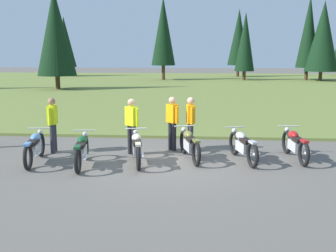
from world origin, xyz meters
The scene contains 13 objects.
ground_plane centered at (0.00, 0.00, 0.00)m, with size 140.00×140.00×0.00m, color #605B54.
grass_moorland centered at (0.00, 25.02, 0.05)m, with size 80.00×44.00×0.10m, color olive.
forest_treeline centered at (3.34, 33.22, 4.53)m, with size 45.79×26.51×8.88m.
motorcycle_sky_blue centered at (-3.59, -0.41, 0.44)m, with size 0.67×2.09×0.88m.
motorcycle_british_green centered at (-2.20, -0.62, 0.44)m, with size 0.65×2.09×0.88m.
motorcycle_cream centered at (-0.79, -0.21, 0.44)m, with size 0.72×2.08×0.88m.
motorcycle_olive centered at (0.64, 0.30, 0.44)m, with size 0.81×2.05×0.88m.
motorcycle_silver centered at (2.12, 0.26, 0.44)m, with size 0.78×2.05×0.88m.
motorcycle_red centered at (3.61, 0.53, 0.44)m, with size 0.62×2.10×0.88m.
rider_near_row_end centered at (0.07, 1.33, 0.95)m, with size 0.40×0.43×1.67m.
rider_in_hivis_vest centered at (-3.50, 0.77, 0.95)m, with size 0.23×0.55×1.67m.
rider_with_back_turned centered at (-1.09, 0.73, 0.95)m, with size 0.45×0.39×1.67m.
rider_checking_bike centered at (0.64, 1.25, 0.95)m, with size 0.29×0.54×1.67m.
Camera 1 is at (0.91, -10.76, 2.99)m, focal length 42.83 mm.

